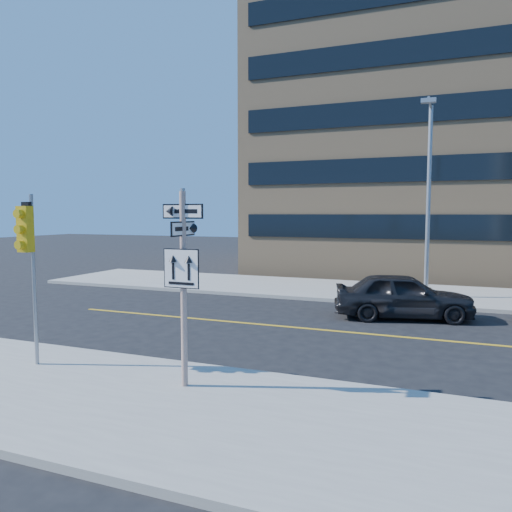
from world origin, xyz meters
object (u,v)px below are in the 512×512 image
at_px(sign_pole, 183,276).
at_px(traffic_signal, 27,243).
at_px(streetlight_a, 429,188).
at_px(parked_car_a, 403,296).

relative_size(sign_pole, traffic_signal, 1.02).
bearing_deg(streetlight_a, sign_pole, -106.77).
bearing_deg(traffic_signal, sign_pole, 2.11).
xyz_separation_m(sign_pole, traffic_signal, (-4.00, -0.15, 0.59)).
bearing_deg(sign_pole, traffic_signal, -177.89).
height_order(sign_pole, streetlight_a, streetlight_a).
distance_m(traffic_signal, streetlight_a, 15.72).
distance_m(sign_pole, parked_car_a, 10.05).
xyz_separation_m(sign_pole, parked_car_a, (3.46, 9.30, -1.62)).
relative_size(parked_car_a, streetlight_a, 0.60).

